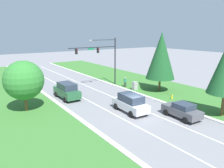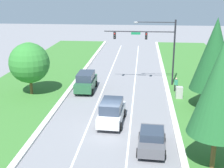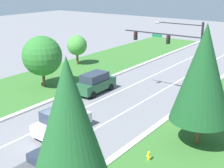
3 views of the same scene
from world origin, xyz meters
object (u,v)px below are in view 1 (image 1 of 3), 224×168
(graphite_sedan, at_px, (182,110))
(silver_suv, at_px, (130,103))
(forest_suv, at_px, (67,91))
(utility_cabinet, at_px, (135,86))
(fire_hydrant, at_px, (172,97))
(traffic_signal_mast, at_px, (103,54))
(pedestrian, at_px, (125,82))
(oak_near_left_tree, at_px, (24,80))
(conifer_near_right_tree, at_px, (161,56))

(graphite_sedan, bearing_deg, silver_suv, 130.14)
(forest_suv, distance_m, utility_cabinet, 10.56)
(graphite_sedan, bearing_deg, fire_hydrant, 52.41)
(forest_suv, bearing_deg, traffic_signal_mast, 21.06)
(fire_hydrant, bearing_deg, utility_cabinet, 98.36)
(silver_suv, xyz_separation_m, graphite_sedan, (3.37, -4.40, -0.23))
(pedestrian, bearing_deg, graphite_sedan, 86.86)
(silver_suv, bearing_deg, pedestrian, 58.25)
(graphite_sedan, height_order, utility_cabinet, graphite_sedan)
(graphite_sedan, height_order, pedestrian, pedestrian)
(traffic_signal_mast, relative_size, utility_cabinet, 6.26)
(traffic_signal_mast, relative_size, pedestrian, 4.96)
(forest_suv, distance_m, oak_near_left_tree, 6.61)
(silver_suv, bearing_deg, fire_hydrant, 6.47)
(graphite_sedan, distance_m, conifer_near_right_tree, 11.55)
(graphite_sedan, distance_m, fire_hydrant, 6.40)
(forest_suv, xyz_separation_m, graphite_sedan, (7.22, -13.25, -0.27))
(graphite_sedan, relative_size, pedestrian, 2.51)
(graphite_sedan, xyz_separation_m, conifer_near_right_tree, (5.88, 8.83, 4.58))
(conifer_near_right_tree, bearing_deg, graphite_sedan, -123.64)
(traffic_signal_mast, xyz_separation_m, fire_hydrant, (3.68, -11.42, -4.94))
(utility_cabinet, bearing_deg, graphite_sedan, -105.54)
(fire_hydrant, distance_m, conifer_near_right_tree, 6.66)
(silver_suv, bearing_deg, conifer_near_right_tree, 28.50)
(graphite_sedan, relative_size, fire_hydrant, 6.06)
(pedestrian, xyz_separation_m, oak_near_left_tree, (-16.04, -2.45, 2.66))
(conifer_near_right_tree, bearing_deg, forest_suv, 161.37)
(forest_suv, bearing_deg, fire_hydrant, -37.00)
(oak_near_left_tree, bearing_deg, traffic_signal_mast, 20.59)
(forest_suv, height_order, fire_hydrant, forest_suv)
(fire_hydrant, xyz_separation_m, conifer_near_right_tree, (1.75, 3.96, 5.06))
(graphite_sedan, height_order, fire_hydrant, graphite_sedan)
(traffic_signal_mast, height_order, pedestrian, traffic_signal_mast)
(pedestrian, xyz_separation_m, conifer_near_right_tree, (2.83, -4.86, 4.47))
(traffic_signal_mast, distance_m, pedestrian, 5.69)
(traffic_signal_mast, relative_size, fire_hydrant, 11.98)
(traffic_signal_mast, xyz_separation_m, silver_suv, (-3.81, -11.89, -4.22))
(traffic_signal_mast, distance_m, forest_suv, 9.25)
(utility_cabinet, bearing_deg, pedestrian, 93.12)
(forest_suv, relative_size, oak_near_left_tree, 0.87)
(utility_cabinet, height_order, fire_hydrant, utility_cabinet)
(silver_suv, bearing_deg, graphite_sedan, -49.71)
(pedestrian, bearing_deg, silver_suv, 64.80)
(utility_cabinet, bearing_deg, forest_suv, 169.91)
(silver_suv, height_order, graphite_sedan, silver_suv)
(fire_hydrant, bearing_deg, oak_near_left_tree, 159.61)
(silver_suv, relative_size, pedestrian, 2.88)
(forest_suv, relative_size, graphite_sedan, 1.18)
(graphite_sedan, xyz_separation_m, oak_near_left_tree, (-13.00, 11.24, 2.77))
(silver_suv, relative_size, oak_near_left_tree, 0.84)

